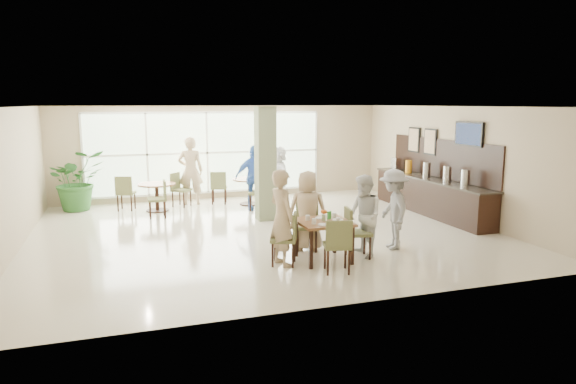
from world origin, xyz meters
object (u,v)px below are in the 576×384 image
object	(u,v)px
teen_right	(364,216)
main_table	(324,226)
teen_left	(282,218)
round_table_right	(250,185)
adult_a	(254,178)
teen_standing	(393,209)
potted_plant	(77,180)
round_table_left	(157,191)
buffet_counter	(430,193)
teen_far	(308,211)
adult_b	(278,174)
adult_standing	(191,171)

from	to	relation	value
teen_right	main_table	bearing A→B (deg)	-92.73
main_table	teen_left	distance (m)	0.83
round_table_right	adult_a	xyz separation A→B (m)	(-0.06, -0.74, 0.33)
teen_right	teen_standing	world-z (taller)	teen_standing
main_table	round_table_right	distance (m)	5.62
round_table_right	potted_plant	distance (m)	4.69
teen_right	round_table_left	bearing A→B (deg)	-150.40
buffet_counter	teen_standing	xyz separation A→B (m)	(-2.60, -2.62, 0.25)
round_table_left	potted_plant	size ratio (longest dim) A/B	0.61
teen_left	teen_right	world-z (taller)	teen_left
round_table_left	teen_far	world-z (taller)	teen_far
round_table_left	buffet_counter	xyz separation A→B (m)	(6.81, -2.58, 0.00)
teen_left	adult_b	xyz separation A→B (m)	(1.67, 5.67, -0.04)
adult_b	teen_far	bearing A→B (deg)	-12.70
teen_far	adult_b	bearing A→B (deg)	-78.25
teen_right	teen_standing	distance (m)	0.87
main_table	round_table_left	size ratio (longest dim) A/B	0.94
round_table_left	teen_left	xyz separation A→B (m)	(1.79, -5.51, 0.32)
teen_left	buffet_counter	bearing A→B (deg)	-74.19
adult_b	potted_plant	bearing A→B (deg)	-98.87
main_table	adult_a	xyz separation A→B (m)	(-0.06, 4.89, 0.23)
teen_left	main_table	bearing A→B (deg)	-104.25
teen_right	adult_standing	xyz separation A→B (m)	(-2.41, 6.14, 0.19)
round_table_right	adult_b	distance (m)	0.91
round_table_right	teen_right	size ratio (longest dim) A/B	0.64
main_table	round_table_left	xyz separation A→B (m)	(-2.59, 5.51, -0.10)
main_table	buffet_counter	world-z (taller)	buffet_counter
round_table_left	round_table_right	distance (m)	2.60
teen_right	teen_standing	bearing A→B (deg)	109.82
round_table_left	adult_a	size ratio (longest dim) A/B	0.57
round_table_left	teen_left	world-z (taller)	teen_left
buffet_counter	teen_far	world-z (taller)	buffet_counter
adult_a	potted_plant	bearing A→B (deg)	163.76
buffet_counter	potted_plant	xyz separation A→B (m)	(-8.84, 3.38, 0.26)
adult_a	adult_standing	xyz separation A→B (m)	(-1.54, 1.24, 0.09)
teen_left	teen_far	size ratio (longest dim) A/B	1.09
round_table_left	adult_standing	size ratio (longest dim) A/B	0.51
adult_b	buffet_counter	bearing A→B (deg)	48.46
main_table	buffet_counter	size ratio (longest dim) A/B	0.20
potted_plant	teen_left	xyz separation A→B (m)	(3.82, -6.31, 0.05)
adult_b	adult_standing	world-z (taller)	adult_standing
buffet_counter	teen_far	distance (m)	4.78
potted_plant	adult_a	size ratio (longest dim) A/B	0.93
buffet_counter	adult_a	world-z (taller)	buffet_counter
buffet_counter	round_table_right	bearing A→B (deg)	147.38
round_table_right	buffet_counter	world-z (taller)	buffet_counter
adult_a	adult_b	bearing A→B (deg)	40.96
round_table_left	adult_standing	distance (m)	1.25
adult_a	round_table_right	bearing A→B (deg)	86.09
potted_plant	teen_left	size ratio (longest dim) A/B	0.94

